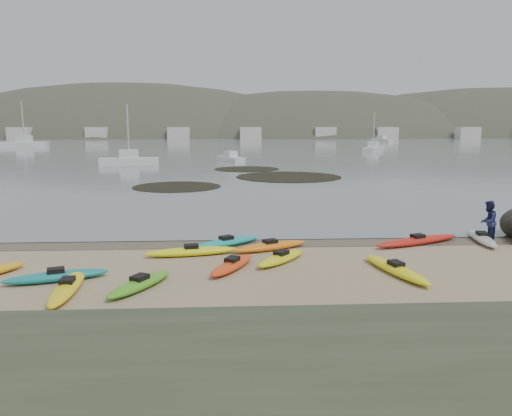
{
  "coord_description": "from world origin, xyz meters",
  "views": [
    {
      "loc": [
        -1.17,
        -22.08,
        5.26
      ],
      "look_at": [
        0.0,
        0.0,
        1.5
      ],
      "focal_mm": 35.0,
      "sensor_mm": 36.0,
      "label": 1
    }
  ],
  "objects": [
    {
      "name": "water",
      "position": [
        0.0,
        300.0,
        0.01
      ],
      "size": [
        1200.0,
        1200.0,
        0.0
      ],
      "primitive_type": "plane",
      "color": "slate",
      "rests_on": "ground"
    },
    {
      "name": "wet_sand",
      "position": [
        0.0,
        -0.3,
        0.0
      ],
      "size": [
        60.0,
        60.0,
        0.0
      ],
      "primitive_type": "plane",
      "color": "brown",
      "rests_on": "ground"
    },
    {
      "name": "kayaks",
      "position": [
        -0.59,
        -3.67,
        0.17
      ],
      "size": [
        21.95,
        9.55,
        0.34
      ],
      "color": "teal",
      "rests_on": "ground"
    },
    {
      "name": "person_east",
      "position": [
        10.36,
        -0.8,
        0.93
      ],
      "size": [
        1.14,
        1.14,
        1.87
      ],
      "primitive_type": "imported",
      "rotation": [
        0.0,
        0.0,
        3.92
      ],
      "color": "navy",
      "rests_on": "ground"
    },
    {
      "name": "far_town",
      "position": [
        6.0,
        145.0,
        2.0
      ],
      "size": [
        199.0,
        5.0,
        4.0
      ],
      "color": "beige",
      "rests_on": "ground"
    },
    {
      "name": "ground",
      "position": [
        0.0,
        0.0,
        0.0
      ],
      "size": [
        600.0,
        600.0,
        0.0
      ],
      "primitive_type": "plane",
      "color": "tan",
      "rests_on": "ground"
    },
    {
      "name": "moored_boats",
      "position": [
        -10.83,
        81.09,
        0.58
      ],
      "size": [
        96.82,
        83.1,
        1.38
      ],
      "color": "silver",
      "rests_on": "ground"
    },
    {
      "name": "kelp_mats",
      "position": [
        1.13,
        27.13,
        0.03
      ],
      "size": [
        19.15,
        23.38,
        0.04
      ],
      "color": "black",
      "rests_on": "water"
    },
    {
      "name": "far_hills",
      "position": [
        39.38,
        193.97,
        -15.93
      ],
      "size": [
        550.0,
        135.0,
        80.0
      ],
      "color": "#384235",
      "rests_on": "ground"
    }
  ]
}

